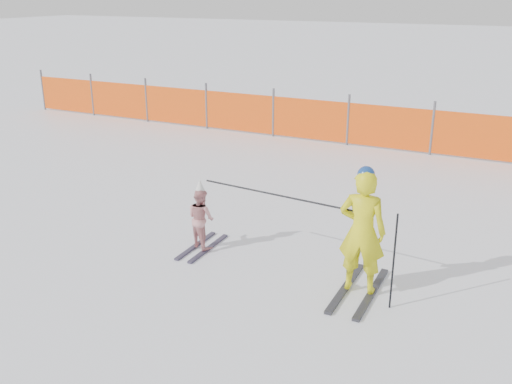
# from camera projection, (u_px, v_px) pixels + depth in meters

# --- Properties ---
(ground) EXTENTS (120.00, 120.00, 0.00)m
(ground) POSITION_uv_depth(u_px,v_px,m) (240.00, 272.00, 7.76)
(ground) COLOR white
(ground) RESTS_ON ground
(adult) EXTENTS (0.61, 1.39, 1.67)m
(adult) POSITION_uv_depth(u_px,v_px,m) (362.00, 232.00, 6.97)
(adult) COLOR black
(adult) RESTS_ON ground
(child) EXTENTS (0.53, 1.06, 1.08)m
(child) POSITION_uv_depth(u_px,v_px,m) (201.00, 217.00, 8.32)
(child) COLOR black
(child) RESTS_ON ground
(ski_poles) EXTENTS (2.80, 0.46, 1.22)m
(ski_poles) POSITION_uv_depth(u_px,v_px,m) (314.00, 217.00, 7.22)
(ski_poles) COLOR black
(ski_poles) RESTS_ON ground
(safety_fence) EXTENTS (16.47, 0.06, 1.25)m
(safety_fence) POSITION_uv_depth(u_px,v_px,m) (280.00, 116.00, 14.63)
(safety_fence) COLOR #595960
(safety_fence) RESTS_ON ground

